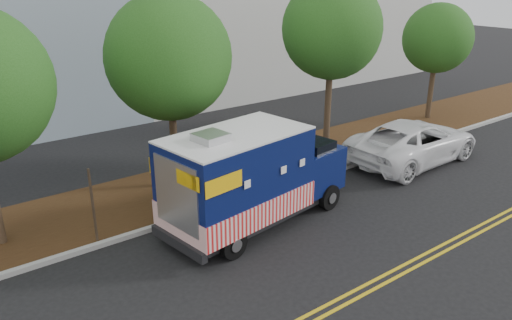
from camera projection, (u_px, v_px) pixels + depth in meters
ground at (262, 219)px, 16.05m from camera, size 120.00×120.00×0.00m
curb at (237, 201)px, 17.07m from camera, size 120.00×0.18×0.15m
mulch_strip at (205, 182)px, 18.65m from camera, size 120.00×4.00×0.15m
centerline_near at (367, 284)px, 12.72m from camera, size 120.00×0.10×0.01m
centerline_far at (375, 289)px, 12.53m from camera, size 120.00×0.10×0.01m
tree_b at (169, 57)px, 16.59m from camera, size 4.24×4.24×6.89m
tree_c at (332, 29)px, 19.21m from camera, size 3.89×3.89×7.29m
tree_d at (437, 38)px, 24.98m from camera, size 3.46×3.46×6.00m
sign_post at (93, 208)px, 14.09m from camera, size 0.06×0.06×2.40m
food_truck at (250, 180)px, 15.16m from camera, size 6.61×3.22×3.34m
white_car at (413, 141)px, 20.55m from camera, size 6.33×3.08×1.73m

